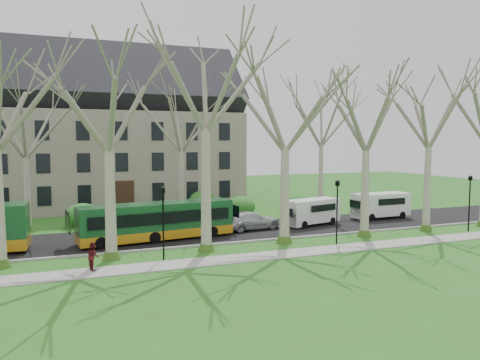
# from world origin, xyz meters

# --- Properties ---
(ground) EXTENTS (120.00, 120.00, 0.00)m
(ground) POSITION_xyz_m (0.00, 0.00, 0.00)
(ground) COLOR #2D651D
(ground) RESTS_ON ground
(sidewalk) EXTENTS (70.00, 2.00, 0.06)m
(sidewalk) POSITION_xyz_m (0.00, -2.50, 0.03)
(sidewalk) COLOR gray
(sidewalk) RESTS_ON ground
(road) EXTENTS (80.00, 8.00, 0.06)m
(road) POSITION_xyz_m (0.00, 5.50, 0.03)
(road) COLOR black
(road) RESTS_ON ground
(curb) EXTENTS (80.00, 0.25, 0.14)m
(curb) POSITION_xyz_m (0.00, 1.50, 0.07)
(curb) COLOR #A5A39E
(curb) RESTS_ON ground
(building) EXTENTS (26.50, 12.20, 16.00)m
(building) POSITION_xyz_m (-6.00, 24.00, 8.07)
(building) COLOR gray
(building) RESTS_ON ground
(tree_row_verge) EXTENTS (49.00, 7.00, 14.00)m
(tree_row_verge) POSITION_xyz_m (0.00, 0.30, 7.00)
(tree_row_verge) COLOR gray
(tree_row_verge) RESTS_ON ground
(tree_row_far) EXTENTS (33.00, 7.00, 12.00)m
(tree_row_far) POSITION_xyz_m (-1.33, 11.00, 6.00)
(tree_row_far) COLOR gray
(tree_row_far) RESTS_ON ground
(lamp_row) EXTENTS (36.22, 0.22, 4.30)m
(lamp_row) POSITION_xyz_m (-0.00, -1.00, 2.57)
(lamp_row) COLOR black
(lamp_row) RESTS_ON ground
(hedges) EXTENTS (30.60, 8.60, 2.00)m
(hedges) POSITION_xyz_m (-4.67, 14.00, 1.00)
(hedges) COLOR #1C6524
(hedges) RESTS_ON ground
(bus_follow) EXTENTS (11.07, 3.63, 2.72)m
(bus_follow) POSITION_xyz_m (-5.30, 4.40, 1.42)
(bus_follow) COLOR #154B24
(bus_follow) RESTS_ON road
(sedan) EXTENTS (5.11, 2.61, 1.42)m
(sedan) POSITION_xyz_m (2.33, 5.63, 0.77)
(sedan) COLOR silver
(sedan) RESTS_ON road
(van_a) EXTENTS (5.24, 2.92, 2.16)m
(van_a) POSITION_xyz_m (7.80, 5.57, 1.14)
(van_a) COLOR white
(van_a) RESTS_ON road
(van_b) EXTENTS (5.28, 1.99, 2.29)m
(van_b) POSITION_xyz_m (15.32, 6.26, 1.21)
(van_b) COLOR white
(van_b) RESTS_ON road
(pedestrian_b) EXTENTS (0.73, 0.85, 1.51)m
(pedestrian_b) POSITION_xyz_m (-10.08, -2.04, 0.82)
(pedestrian_b) COLOR #4F1216
(pedestrian_b) RESTS_ON sidewalk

